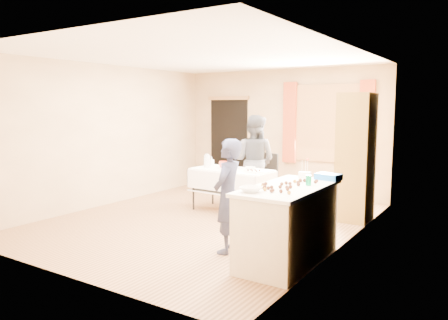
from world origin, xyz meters
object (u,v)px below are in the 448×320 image
Objects in this scene: party_table at (232,186)px; girl at (228,196)px; woman at (254,161)px; cabinet at (356,157)px; counter at (288,224)px; chair at (265,187)px.

girl is at bearing -56.67° from party_table.
cabinet is at bearing 175.89° from woman.
counter is 1.09× the size of girl.
chair is 0.56× the size of woman.
chair is 0.65× the size of girl.
cabinet is at bearing 87.55° from counter.
counter is at bearing -92.45° from cabinet.
cabinet reaches higher than chair.
cabinet is 1.41× the size of party_table.
girl is (0.97, -2.86, 0.44)m from chair.
chair is at bearing -95.52° from woman.
woman reaches higher than chair.
girl is at bearing -173.32° from counter.
girl is (-0.78, -0.09, 0.27)m from counter.
counter is 1.67× the size of chair.
counter is at bearing 87.15° from girl.
cabinet reaches higher than counter.
counter is at bearing -39.37° from chair.
counter is 0.83m from girl.
party_table is (-1.98, -0.58, -0.58)m from cabinet.
woman is (-1.87, 0.04, -0.18)m from cabinet.
girl is at bearing -109.99° from cabinet.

